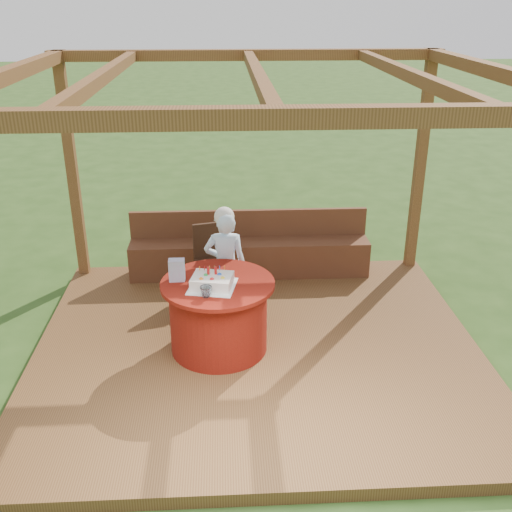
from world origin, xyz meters
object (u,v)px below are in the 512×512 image
Objects in this scene: chair at (213,257)px; birthday_cake at (212,281)px; table at (219,315)px; gift_bag at (177,270)px; bench at (250,254)px; drinking_glass at (206,292)px; elderly_woman at (225,263)px.

chair is 1.38m from birthday_cake.
table is 0.62m from gift_bag.
gift_bag is at bearing 155.05° from birthday_cake.
table is 1.25m from chair.
gift_bag is (-0.78, -1.70, 0.59)m from bench.
drinking_glass reaches higher than table.
chair reaches higher than table.
chair is at bearing -131.59° from bench.
birthday_cake is at bearing -99.71° from elderly_woman.
table is 0.44m from birthday_cake.
elderly_woman is 11.48× the size of drinking_glass.
chair is at bearing 93.27° from table.
elderly_woman is (-0.31, -1.11, 0.38)m from bench.
bench is 1.80m from table.
table is 9.96× the size of drinking_glass.
bench is 2.34× the size of elderly_woman.
gift_bag reaches higher than birthday_cake.
birthday_cake is (-0.44, -1.86, 0.53)m from bench.
chair is 1.28m from gift_bag.
table is 5.10× the size of gift_bag.
gift_bag is at bearing -128.72° from elderly_woman.
gift_bag is 0.47m from drinking_glass.
drinking_glass is at bearing -104.87° from birthday_cake.
drinking_glass is at bearing -100.84° from elderly_woman.
elderly_woman is (0.15, -0.59, 0.18)m from chair.
birthday_cake is at bearing -116.76° from table.
chair is at bearing 90.93° from birthday_cake.
gift_bag is at bearing 171.07° from table.
elderly_woman reaches higher than gift_bag.
gift_bag reaches higher than bench.
elderly_woman is (0.08, 0.65, 0.27)m from table.
birthday_cake is (0.02, -1.34, 0.34)m from chair.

